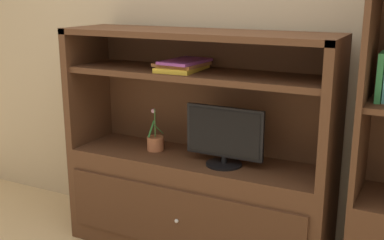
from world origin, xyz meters
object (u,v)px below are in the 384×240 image
object	(u,v)px
potted_plant	(155,142)
tv_monitor	(224,136)
magazine_stack	(183,65)
media_console	(196,182)

from	to	relation	value
potted_plant	tv_monitor	bearing A→B (deg)	-6.50
tv_monitor	potted_plant	bearing A→B (deg)	173.50
magazine_stack	tv_monitor	bearing A→B (deg)	-8.58
media_console	potted_plant	distance (m)	0.37
media_console	tv_monitor	world-z (taller)	media_console
potted_plant	magazine_stack	size ratio (longest dim) A/B	0.78
media_console	magazine_stack	world-z (taller)	media_console
potted_plant	magazine_stack	world-z (taller)	magazine_stack
magazine_stack	media_console	bearing A→B (deg)	3.43
media_console	potted_plant	bearing A→B (deg)	178.50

